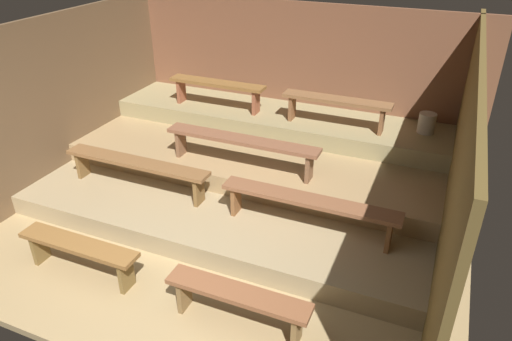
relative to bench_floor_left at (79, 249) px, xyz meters
The scene contains 15 objects.
ground 2.03m from the bench_floor_left, 62.39° to the left, with size 5.92×5.27×0.08m, color #9F8559.
wall_back 4.22m from the bench_floor_left, 77.07° to the left, with size 5.92×0.06×2.31m, color brown.
wall_left 2.57m from the bench_floor_left, 133.19° to the left, with size 0.06×5.27×2.31m, color brown.
wall_right 4.02m from the bench_floor_left, 26.74° to the left, with size 0.06×5.27×2.31m, color brown.
platform_lower 2.48m from the bench_floor_left, 68.01° to the left, with size 5.12×3.42×0.25m, color #9D8863.
platform_middle 3.00m from the bench_floor_left, 71.99° to the left, with size 5.12×2.31×0.25m, color #A28458.
platform_upper 3.59m from the bench_floor_left, 75.00° to the left, with size 5.12×1.09×0.25m, color #97895E.
bench_floor_left is the anchor object (origin of this frame).
bench_floor_right 1.85m from the bench_floor_left, ahead, with size 1.40×0.26×0.42m.
bench_lower_left 1.45m from the bench_floor_left, 99.44° to the left, with size 2.05×0.26×0.42m.
bench_lower_right 2.53m from the bench_floor_left, 33.88° to the left, with size 2.05×0.26×0.42m.
bench_middle_center 2.33m from the bench_floor_left, 65.02° to the left, with size 2.08×0.26×0.42m.
bench_upper_left 3.38m from the bench_floor_left, 90.25° to the left, with size 1.54×0.26×0.42m.
bench_upper_right 3.86m from the bench_floor_left, 60.42° to the left, with size 1.54×0.26×0.42m.
pail_upper 4.75m from the bench_floor_left, 49.01° to the left, with size 0.23×0.23×0.28m, color #B2A899.
Camera 1 is at (2.36, -2.48, 3.47)m, focal length 33.25 mm.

